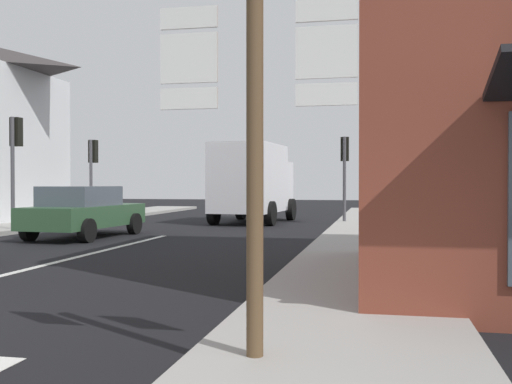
# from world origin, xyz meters

# --- Properties ---
(ground_plane) EXTENTS (80.00, 80.00, 0.00)m
(ground_plane) POSITION_xyz_m (0.00, 10.00, 0.00)
(ground_plane) COLOR black
(sidewalk_right) EXTENTS (2.51, 44.00, 0.14)m
(sidewalk_right) POSITION_xyz_m (5.89, 8.00, 0.07)
(sidewalk_right) COLOR #9E9B96
(sidewalk_right) RESTS_ON ground
(lane_centre_stripe) EXTENTS (0.16, 12.00, 0.01)m
(lane_centre_stripe) POSITION_xyz_m (0.00, 6.00, 0.01)
(lane_centre_stripe) COLOR silver
(lane_centre_stripe) RESTS_ON ground
(sedan_far) EXTENTS (2.16, 4.30, 1.47)m
(sedan_far) POSITION_xyz_m (-2.06, 11.03, 0.76)
(sedan_far) COLOR #2D5133
(sedan_far) RESTS_ON ground
(delivery_truck) EXTENTS (2.80, 5.15, 3.05)m
(delivery_truck) POSITION_xyz_m (1.34, 18.30, 1.65)
(delivery_truck) COLOR silver
(delivery_truck) RESTS_ON ground
(route_sign_post) EXTENTS (1.66, 0.14, 3.20)m
(route_sign_post) POSITION_xyz_m (5.21, 0.16, 1.91)
(route_sign_post) COLOR brown
(route_sign_post) RESTS_ON ground
(traffic_light_near_left) EXTENTS (0.30, 0.49, 3.61)m
(traffic_light_near_left) POSITION_xyz_m (-4.94, 12.09, 2.68)
(traffic_light_near_left) COLOR #47474C
(traffic_light_near_left) RESTS_ON ground
(traffic_light_far_right) EXTENTS (0.30, 0.49, 3.29)m
(traffic_light_far_right) POSITION_xyz_m (4.94, 17.92, 2.43)
(traffic_light_far_right) COLOR #47474C
(traffic_light_far_right) RESTS_ON ground
(traffic_light_far_left) EXTENTS (0.30, 0.49, 3.27)m
(traffic_light_far_left) POSITION_xyz_m (-4.94, 17.22, 2.42)
(traffic_light_far_left) COLOR #47474C
(traffic_light_far_left) RESTS_ON ground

